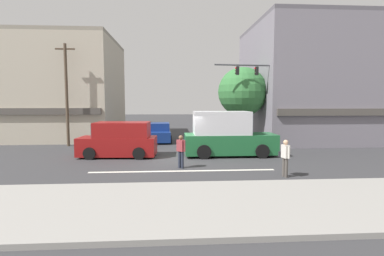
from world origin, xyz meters
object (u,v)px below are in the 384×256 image
sedan_crossing_leftbound (160,133)px  box_truck_waiting_far (227,136)px  street_tree (243,92)px  utility_pole_far_right (271,87)px  pedestrian_mid_crossing (181,150)px  pedestrian_foreground_with_bag (285,156)px  traffic_light_mast (266,90)px  van_crossing_center (119,140)px  utility_pole_near_left (67,93)px

sedan_crossing_leftbound → box_truck_waiting_far: box_truck_waiting_far is taller
street_tree → box_truck_waiting_far: bearing=-112.8°
utility_pole_far_right → box_truck_waiting_far: size_ratio=1.57×
box_truck_waiting_far → sedan_crossing_leftbound: bearing=122.6°
sedan_crossing_leftbound → pedestrian_mid_crossing: bearing=-81.9°
street_tree → sedan_crossing_leftbound: (-6.59, 1.58, -3.40)m
utility_pole_far_right → pedestrian_foreground_with_bag: utility_pole_far_right is taller
traffic_light_mast → van_crossing_center: size_ratio=1.32×
van_crossing_center → traffic_light_mast: bearing=17.9°
van_crossing_center → pedestrian_mid_crossing: bearing=-42.9°
utility_pole_near_left → box_truck_waiting_far: (11.20, -4.82, -2.70)m
utility_pole_near_left → pedestrian_mid_crossing: utility_pole_near_left is taller
box_truck_waiting_far → pedestrian_mid_crossing: (-2.95, -3.30, -0.30)m
box_truck_waiting_far → pedestrian_foreground_with_bag: 5.61m
traffic_light_mast → box_truck_waiting_far: 5.61m
utility_pole_far_right → pedestrian_mid_crossing: size_ratio=5.26×
van_crossing_center → sedan_crossing_leftbound: van_crossing_center is taller
street_tree → box_truck_waiting_far: (-2.21, -5.26, -2.85)m
pedestrian_mid_crossing → box_truck_waiting_far: bearing=48.2°
box_truck_waiting_far → utility_pole_near_left: bearing=156.7°
street_tree → van_crossing_center: bearing=-149.5°
utility_pole_near_left → traffic_light_mast: bearing=-5.8°
pedestrian_mid_crossing → street_tree: bearing=58.9°
traffic_light_mast → sedan_crossing_leftbound: bearing=155.8°
utility_pole_far_right → box_truck_waiting_far: utility_pole_far_right is taller
utility_pole_far_right → pedestrian_foreground_with_bag: bearing=-105.6°
utility_pole_far_right → traffic_light_mast: utility_pole_far_right is taller
pedestrian_mid_crossing → sedan_crossing_leftbound: bearing=98.1°
utility_pole_near_left → pedestrian_mid_crossing: 11.96m
street_tree → pedestrian_mid_crossing: bearing=-121.1°
utility_pole_far_right → pedestrian_foreground_with_bag: size_ratio=5.26×
sedan_crossing_leftbound → pedestrian_foreground_with_bag: size_ratio=2.48×
street_tree → utility_pole_near_left: (-13.41, -0.44, -0.15)m
street_tree → utility_pole_near_left: size_ratio=0.80×
traffic_light_mast → pedestrian_foreground_with_bag: 9.44m
van_crossing_center → pedestrian_mid_crossing: 4.96m
sedan_crossing_leftbound → pedestrian_mid_crossing: 10.24m
utility_pole_far_right → box_truck_waiting_far: bearing=-128.3°
box_truck_waiting_far → pedestrian_mid_crossing: bearing=-131.8°
utility_pole_near_left → utility_pole_far_right: bearing=4.6°
utility_pole_far_right → traffic_light_mast: 3.12m
box_truck_waiting_far → pedestrian_mid_crossing: 4.43m
utility_pole_near_left → sedan_crossing_leftbound: (6.82, 2.02, -3.24)m
pedestrian_mid_crossing → van_crossing_center: bearing=137.1°
street_tree → utility_pole_far_right: size_ratio=0.69×
traffic_light_mast → sedan_crossing_leftbound: 9.25m
pedestrian_foreground_with_bag → van_crossing_center: bearing=146.4°
utility_pole_far_right → traffic_light_mast: size_ratio=1.42×
utility_pole_near_left → pedestrian_foreground_with_bag: bearing=-38.4°
sedan_crossing_leftbound → pedestrian_foreground_with_bag: 13.60m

